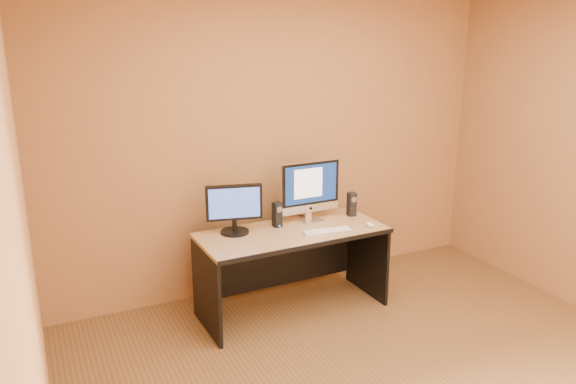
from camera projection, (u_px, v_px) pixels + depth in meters
The scene contains 10 objects.
walls at pixel (433, 201), 3.04m from camera, with size 4.00×4.00×2.60m, color #97603D, non-canonical shape.
desk at pixel (292, 271), 4.49m from camera, with size 1.47×0.64×0.68m, color tan, non-canonical shape.
imac at pixel (311, 191), 4.57m from camera, with size 0.52×0.19×0.51m, color silver, non-canonical shape.
second_monitor at pixel (234, 209), 4.30m from camera, with size 0.44×0.22×0.39m, color black, non-canonical shape.
speaker_left at pixel (277, 215), 4.47m from camera, with size 0.06×0.07×0.20m, color black, non-canonical shape.
speaker_right at pixel (352, 204), 4.73m from camera, with size 0.06×0.07×0.20m, color black, non-canonical shape.
keyboard at pixel (328, 231), 4.38m from camera, with size 0.40×0.11×0.02m, color silver.
mouse at pixel (369, 224), 4.50m from camera, with size 0.05×0.09×0.03m, color white.
cable_a at pixel (306, 217), 4.72m from camera, with size 0.01×0.01×0.20m, color black.
cable_b at pixel (301, 216), 4.73m from camera, with size 0.01×0.01×0.17m, color black.
Camera 1 is at (-1.97, -2.28, 2.19)m, focal length 35.00 mm.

